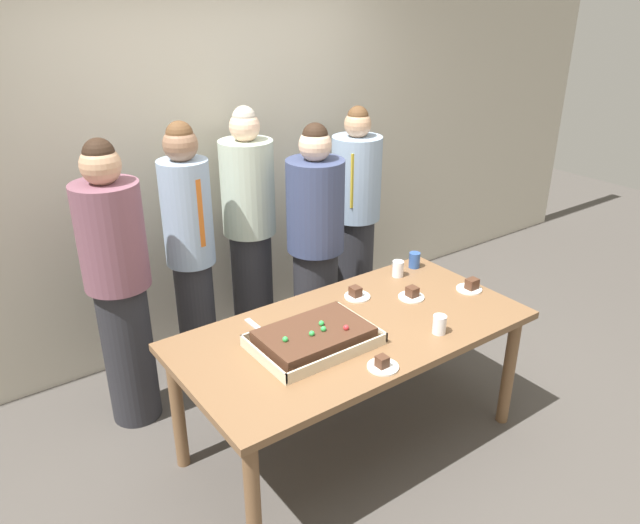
% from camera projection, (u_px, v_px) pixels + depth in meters
% --- Properties ---
extents(ground_plane, '(12.00, 12.00, 0.00)m').
position_uv_depth(ground_plane, '(350.00, 440.00, 3.49)').
color(ground_plane, '#4C4742').
extents(interior_back_panel, '(8.00, 0.12, 3.00)m').
position_uv_depth(interior_back_panel, '(206.00, 132.00, 4.05)').
color(interior_back_panel, beige).
rests_on(interior_back_panel, ground_plane).
extents(party_table, '(1.87, 0.95, 0.75)m').
position_uv_depth(party_table, '(353.00, 341.00, 3.21)').
color(party_table, brown).
rests_on(party_table, ground_plane).
extents(sheet_cake, '(0.61, 0.42, 0.11)m').
position_uv_depth(sheet_cake, '(314.00, 338.00, 3.00)').
color(sheet_cake, beige).
rests_on(sheet_cake, party_table).
extents(plated_slice_near_left, '(0.15, 0.15, 0.06)m').
position_uv_depth(plated_slice_near_left, '(356.00, 294.00, 3.48)').
color(plated_slice_near_left, white).
rests_on(plated_slice_near_left, party_table).
extents(plated_slice_near_right, '(0.15, 0.15, 0.07)m').
position_uv_depth(plated_slice_near_right, '(471.00, 286.00, 3.56)').
color(plated_slice_near_right, white).
rests_on(plated_slice_near_right, party_table).
extents(plated_slice_far_left, '(0.15, 0.15, 0.07)m').
position_uv_depth(plated_slice_far_left, '(412.00, 295.00, 3.47)').
color(plated_slice_far_left, white).
rests_on(plated_slice_far_left, party_table).
extents(plated_slice_far_right, '(0.15, 0.15, 0.06)m').
position_uv_depth(plated_slice_far_right, '(383.00, 365.00, 2.83)').
color(plated_slice_far_right, white).
rests_on(plated_slice_far_right, party_table).
extents(drink_cup_nearest, '(0.07, 0.07, 0.10)m').
position_uv_depth(drink_cup_nearest, '(398.00, 269.00, 3.72)').
color(drink_cup_nearest, white).
rests_on(drink_cup_nearest, party_table).
extents(drink_cup_middle, '(0.07, 0.07, 0.10)m').
position_uv_depth(drink_cup_middle, '(414.00, 260.00, 3.84)').
color(drink_cup_middle, '#2D5199').
rests_on(drink_cup_middle, party_table).
extents(drink_cup_far_end, '(0.07, 0.07, 0.10)m').
position_uv_depth(drink_cup_far_end, '(439.00, 324.00, 3.10)').
color(drink_cup_far_end, white).
rests_on(drink_cup_far_end, party_table).
extents(cake_server_utensil, '(0.03, 0.20, 0.01)m').
position_uv_depth(cake_server_utensil, '(256.00, 327.00, 3.17)').
color(cake_server_utensil, silver).
rests_on(cake_server_utensil, party_table).
extents(person_serving_front, '(0.30, 0.30, 1.71)m').
position_uv_depth(person_serving_front, '(191.00, 252.00, 3.71)').
color(person_serving_front, '#28282D').
rests_on(person_serving_front, ground_plane).
extents(person_green_shirt_behind, '(0.35, 0.35, 1.72)m').
position_uv_depth(person_green_shirt_behind, '(250.00, 232.00, 4.05)').
color(person_green_shirt_behind, '#28282D').
rests_on(person_green_shirt_behind, ground_plane).
extents(person_striped_tie_right, '(0.37, 0.37, 1.65)m').
position_uv_depth(person_striped_tie_right, '(315.00, 247.00, 3.93)').
color(person_striped_tie_right, '#28282D').
rests_on(person_striped_tie_right, ground_plane).
extents(person_far_right_suit, '(0.36, 0.36, 1.70)m').
position_uv_depth(person_far_right_suit, '(119.00, 285.00, 3.35)').
color(person_far_right_suit, '#28282D').
rests_on(person_far_right_suit, ground_plane).
extents(person_left_edge_reaching, '(0.36, 0.36, 1.65)m').
position_uv_depth(person_left_edge_reaching, '(355.00, 216.00, 4.46)').
color(person_left_edge_reaching, '#28282D').
rests_on(person_left_edge_reaching, ground_plane).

